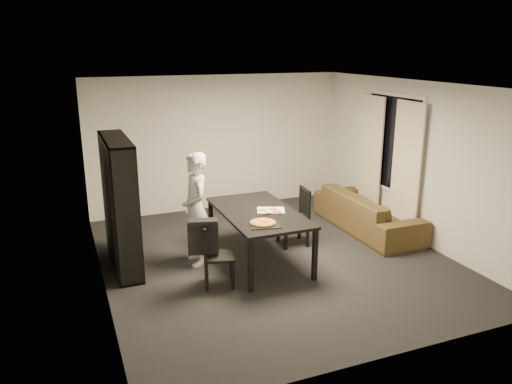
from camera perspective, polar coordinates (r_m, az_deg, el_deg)
name	(u,v)px	position (r m, az deg, el deg)	size (l,w,h in m)	color
room	(275,176)	(7.27, 2.20, 1.87)	(5.01, 5.51, 2.61)	black
window_pane	(392,143)	(8.98, 15.33, 5.40)	(0.02, 1.40, 1.60)	black
window_frame	(392,143)	(8.98, 15.30, 5.40)	(0.03, 1.52, 1.72)	white
curtain_left	(406,170)	(8.60, 16.76, 2.43)	(0.03, 0.70, 2.25)	beige
curtain_right	(370,157)	(9.41, 12.87, 3.88)	(0.03, 0.70, 2.25)	beige
bookshelf	(120,204)	(7.38, -15.27, -1.30)	(0.35, 1.50, 1.90)	black
dining_table	(259,216)	(7.35, 0.29, -2.71)	(1.05, 1.88, 0.78)	black
chair_left	(212,251)	(6.70, -5.00, -6.71)	(0.50, 0.50, 0.87)	black
chair_right	(298,212)	(8.08, 4.87, -2.35)	(0.47, 0.47, 0.94)	black
draped_jacket	(203,236)	(6.62, -6.08, -4.97)	(0.42, 0.26, 0.48)	black
person	(196,209)	(7.29, -6.91, -1.98)	(0.61, 0.40, 1.68)	silver
baking_tray	(265,225)	(6.75, 0.98, -3.78)	(0.40, 0.32, 0.01)	black
pepperoni_pizza	(263,223)	(6.78, 0.80, -3.51)	(0.35, 0.35, 0.03)	olive
kitchen_towel	(271,210)	(7.36, 1.70, -2.09)	(0.40, 0.30, 0.01)	white
pizza_slices	(270,211)	(7.30, 1.56, -2.15)	(0.37, 0.31, 0.01)	gold
sofa	(367,212)	(8.93, 12.63, -2.22)	(2.28, 0.89, 0.67)	#44331B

